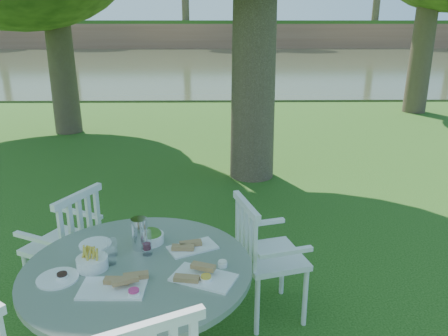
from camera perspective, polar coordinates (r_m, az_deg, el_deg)
The scene contains 6 objects.
ground at distance 4.55m, azimuth 0.05°, elevation -11.01°, with size 140.00×140.00×0.00m, color #153C0C.
table at distance 2.95m, azimuth -11.01°, elevation -14.76°, with size 1.45×1.45×0.78m.
chair_ne at distance 3.41m, azimuth 4.72°, elevation -10.66°, with size 0.58×0.60×0.99m.
chair_nw at distance 3.75m, azimuth -19.35°, elevation -8.77°, with size 0.65×0.66×1.00m.
tableware at distance 2.93m, azimuth -11.94°, elevation -10.92°, with size 1.21×0.78×0.22m.
river at distance 27.06m, azimuth -0.90°, elevation 13.62°, with size 100.00×28.00×0.12m, color #353D24.
Camera 1 is at (-0.08, -3.97, 2.23)m, focal length 35.00 mm.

